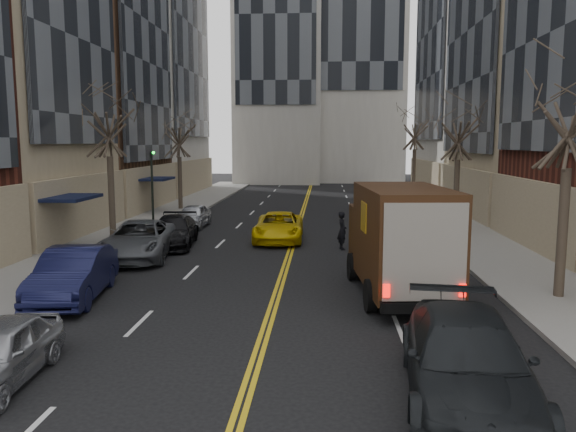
{
  "coord_description": "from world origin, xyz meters",
  "views": [
    {
      "loc": [
        1.5,
        -6.47,
        4.9
      ],
      "look_at": [
        0.18,
        13.88,
        2.2
      ],
      "focal_mm": 35.0,
      "sensor_mm": 36.0,
      "label": 1
    }
  ],
  "objects_px": {
    "ups_truck": "(399,241)",
    "observer_sedan": "(467,361)",
    "pedestrian": "(342,231)",
    "taxi": "(279,227)"
  },
  "relations": [
    {
      "from": "observer_sedan",
      "to": "taxi",
      "type": "relative_size",
      "value": 1.15
    },
    {
      "from": "observer_sedan",
      "to": "pedestrian",
      "type": "bearing_deg",
      "value": 103.19
    },
    {
      "from": "ups_truck",
      "to": "pedestrian",
      "type": "height_order",
      "value": "ups_truck"
    },
    {
      "from": "ups_truck",
      "to": "pedestrian",
      "type": "xyz_separation_m",
      "value": [
        -1.56,
        7.7,
        -0.9
      ]
    },
    {
      "from": "taxi",
      "to": "observer_sedan",
      "type": "bearing_deg",
      "value": -75.28
    },
    {
      "from": "observer_sedan",
      "to": "pedestrian",
      "type": "height_order",
      "value": "pedestrian"
    },
    {
      "from": "ups_truck",
      "to": "taxi",
      "type": "height_order",
      "value": "ups_truck"
    },
    {
      "from": "ups_truck",
      "to": "observer_sedan",
      "type": "height_order",
      "value": "ups_truck"
    },
    {
      "from": "ups_truck",
      "to": "observer_sedan",
      "type": "bearing_deg",
      "value": -92.62
    },
    {
      "from": "ups_truck",
      "to": "taxi",
      "type": "relative_size",
      "value": 1.31
    }
  ]
}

